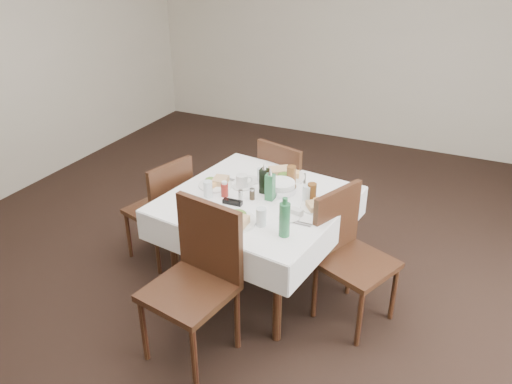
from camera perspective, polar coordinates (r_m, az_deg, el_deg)
ground_plane at (r=3.92m, az=-0.52°, el=-11.24°), size 7.00×7.00×0.00m
room_shell at (r=3.15m, az=-0.65°, el=13.93°), size 6.04×7.04×2.80m
dining_table at (r=3.62m, az=0.11°, el=-1.90°), size 1.36×1.36×0.76m
chair_north at (r=4.30m, az=3.46°, el=0.86°), size 0.54×0.54×0.92m
chair_south at (r=3.14m, az=-6.58°, el=-9.09°), size 0.56×0.56×1.02m
chair_east at (r=3.47m, az=10.39°, el=-6.34°), size 0.59×0.59×0.95m
chair_west at (r=4.06m, az=-10.44°, el=-1.44°), size 0.52×0.52×0.91m
meal_north at (r=3.87m, az=3.25°, el=1.99°), size 0.31×0.31×0.07m
meal_south at (r=3.26m, az=-2.54°, el=-3.12°), size 0.31×0.31×0.07m
meal_east at (r=3.46m, az=7.03°, el=-1.55°), size 0.23×0.23×0.05m
meal_west at (r=3.76m, az=-4.62°, el=1.07°), size 0.25×0.25×0.06m
side_plate_a at (r=3.82m, az=-0.78°, el=1.35°), size 0.16×0.16×0.01m
side_plate_b at (r=3.33m, az=3.80°, el=-2.88°), size 0.15×0.15×0.01m
water_n at (r=3.78m, az=0.60°, el=1.93°), size 0.06×0.06×0.11m
water_s at (r=3.21m, az=0.59°, el=-2.88°), size 0.07×0.07×0.12m
water_e at (r=3.52m, az=5.84°, el=-0.16°), size 0.07×0.07×0.12m
water_w at (r=3.59m, az=-5.51°, el=0.36°), size 0.06×0.06×0.12m
iced_tea_a at (r=3.75m, az=4.05°, el=1.90°), size 0.07×0.07×0.15m
iced_tea_b at (r=3.52m, az=6.40°, el=-0.05°), size 0.07×0.07×0.14m
bread_basket at (r=3.66m, az=2.81°, el=0.60°), size 0.23×0.23×0.08m
oil_cruet_dark at (r=3.61m, az=0.94°, el=1.41°), size 0.06×0.06×0.24m
oil_cruet_green at (r=3.51m, az=1.62°, el=0.70°), size 0.06×0.06×0.25m
ketchup_bottle at (r=3.58m, az=-3.61°, el=0.31°), size 0.05×0.05×0.12m
salt_shaker at (r=3.53m, az=-1.77°, el=-0.36°), size 0.03×0.03×0.08m
pepper_shaker at (r=3.54m, az=-0.45°, el=-0.23°), size 0.04×0.04×0.09m
coffee_mug at (r=3.70m, az=-1.59°, el=1.16°), size 0.14×0.14×0.10m
sunglasses at (r=3.49m, az=-2.70°, el=-1.16°), size 0.14×0.05×0.03m
green_bottle at (r=3.08m, az=3.28°, el=-3.12°), size 0.07×0.07×0.27m
sugar_caddy at (r=3.36m, az=4.61°, el=-2.26°), size 0.10×0.07×0.04m
cutlery_n at (r=3.87m, az=5.36°, el=1.53°), size 0.11×0.19×0.01m
cutlery_s at (r=3.33m, az=-5.51°, el=-3.04°), size 0.05×0.18×0.01m
cutlery_e at (r=3.27m, az=4.95°, el=-3.59°), size 0.17×0.04×0.01m
cutlery_w at (r=3.85m, az=-3.66°, el=1.48°), size 0.17×0.06×0.01m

